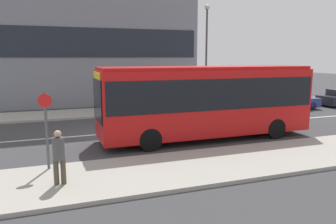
# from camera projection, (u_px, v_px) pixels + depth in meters

# --- Properties ---
(ground_plane) EXTENTS (120.00, 120.00, 0.00)m
(ground_plane) POSITION_uv_depth(u_px,v_px,m) (100.00, 134.00, 16.43)
(ground_plane) COLOR #3A3A3D
(sidewalk_near) EXTENTS (44.00, 3.50, 0.13)m
(sidewalk_near) POSITION_uv_depth(u_px,v_px,m) (128.00, 175.00, 10.62)
(sidewalk_near) COLOR #A39E93
(sidewalk_near) RESTS_ON ground_plane
(sidewalk_far) EXTENTS (44.00, 3.50, 0.13)m
(sidewalk_far) POSITION_uv_depth(u_px,v_px,m) (87.00, 113.00, 22.21)
(sidewalk_far) COLOR #A39E93
(sidewalk_far) RESTS_ON ground_plane
(lane_centerline) EXTENTS (41.80, 0.16, 0.01)m
(lane_centerline) POSITION_uv_depth(u_px,v_px,m) (100.00, 134.00, 16.43)
(lane_centerline) COLOR silver
(lane_centerline) RESTS_ON ground_plane
(city_bus) EXTENTS (10.08, 2.59, 3.41)m
(city_bus) POSITION_uv_depth(u_px,v_px,m) (206.00, 98.00, 15.33)
(city_bus) COLOR red
(city_bus) RESTS_ON ground_plane
(parked_car_0) EXTENTS (3.94, 1.69, 1.41)m
(parked_car_0) POSITION_uv_depth(u_px,v_px,m) (292.00, 100.00, 24.26)
(parked_car_0) COLOR navy
(parked_car_0) RESTS_ON ground_plane
(pedestrian_near_stop) EXTENTS (0.35, 0.34, 1.63)m
(pedestrian_near_stop) POSITION_uv_depth(u_px,v_px,m) (59.00, 154.00, 9.53)
(pedestrian_near_stop) COLOR #4C4233
(pedestrian_near_stop) RESTS_ON sidewalk_near
(bus_stop_sign) EXTENTS (0.44, 0.12, 2.59)m
(bus_stop_sign) POSITION_uv_depth(u_px,v_px,m) (46.00, 125.00, 10.76)
(bus_stop_sign) COLOR #4C4C51
(bus_stop_sign) RESTS_ON sidewalk_near
(street_lamp) EXTENTS (0.36, 0.36, 7.39)m
(street_lamp) POSITION_uv_depth(u_px,v_px,m) (206.00, 46.00, 23.65)
(street_lamp) COLOR #4C4C51
(street_lamp) RESTS_ON sidewalk_far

